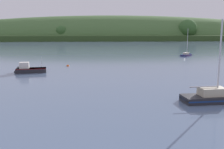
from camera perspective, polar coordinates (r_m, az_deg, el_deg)
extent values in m
cube|color=#314A21|center=(231.31, -7.00, 7.95)|extent=(479.83, 66.21, 4.22)
ellipsoid|color=#476B38|center=(252.76, 1.00, 7.69)|extent=(384.33, 81.30, 44.02)
sphere|color=#38602D|center=(222.51, -10.92, 9.18)|extent=(9.52, 9.52, 9.52)
sphere|color=#38602D|center=(234.54, 16.07, 9.53)|extent=(15.66, 15.66, 15.66)
cube|color=navy|center=(96.27, 15.75, 3.92)|extent=(5.44, 5.66, 1.00)
cone|color=navy|center=(98.99, 16.40, 4.04)|extent=(2.38, 2.35, 1.87)
cube|color=maroon|center=(96.24, 15.75, 4.09)|extent=(5.45, 5.67, 0.10)
cube|color=#BCB299|center=(96.33, 15.80, 4.40)|extent=(2.78, 2.85, 0.61)
cylinder|color=silver|center=(96.60, 16.05, 6.91)|extent=(0.14, 0.14, 9.04)
cylinder|color=silver|center=(95.40, 15.59, 4.64)|extent=(2.18, 2.35, 0.11)
cube|color=#232328|center=(36.15, 20.54, -5.39)|extent=(7.37, 3.36, 1.44)
cube|color=navy|center=(36.06, 20.57, -4.87)|extent=(7.38, 3.39, 0.17)
cube|color=#BCB299|center=(35.94, 20.91, -3.47)|extent=(3.36, 2.19, 1.03)
cylinder|color=silver|center=(35.62, 22.34, 3.33)|extent=(0.21, 0.21, 9.60)
cylinder|color=silver|center=(35.25, 19.30, -2.52)|extent=(3.79, 0.38, 0.17)
cube|color=#232328|center=(59.33, -17.10, 0.68)|extent=(6.55, 3.53, 1.35)
cone|color=#232328|center=(59.63, -20.09, 0.56)|extent=(1.31, 2.49, 2.38)
cube|color=maroon|center=(59.23, -17.14, 1.29)|extent=(6.56, 3.58, 0.08)
cube|color=silver|center=(59.26, -18.50, 1.89)|extent=(2.20, 2.17, 1.31)
cube|color=#192833|center=(59.32, -19.38, 2.05)|extent=(0.30, 1.68, 0.73)
cylinder|color=#B2B2B7|center=(58.95, -15.05, 2.58)|extent=(0.06, 0.06, 2.42)
sphere|color=#EA5B19|center=(67.62, -9.55, 1.82)|extent=(0.71, 0.71, 0.71)
cylinder|color=black|center=(67.57, -9.56, 2.16)|extent=(0.04, 0.04, 0.08)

